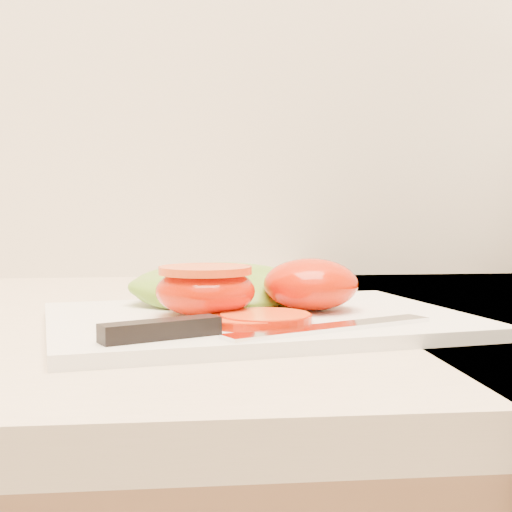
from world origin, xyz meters
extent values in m
cube|color=beige|center=(0.00, 1.68, 0.92)|extent=(3.92, 0.65, 0.03)
cube|color=white|center=(0.07, 1.59, 0.94)|extent=(0.36, 0.29, 0.01)
ellipsoid|color=red|center=(0.12, 1.61, 0.96)|extent=(0.08, 0.08, 0.04)
ellipsoid|color=red|center=(0.03, 1.59, 0.96)|extent=(0.08, 0.08, 0.04)
cylinder|color=#DD4415|center=(0.03, 1.59, 0.98)|extent=(0.07, 0.07, 0.01)
cylinder|color=#F7521B|center=(0.07, 1.55, 0.94)|extent=(0.07, 0.07, 0.01)
cylinder|color=#F7521B|center=(0.06, 1.54, 0.94)|extent=(0.06, 0.06, 0.01)
ellipsoid|color=#629E2A|center=(0.05, 1.65, 0.95)|extent=(0.16, 0.11, 0.03)
cube|color=silver|center=(0.11, 1.52, 0.94)|extent=(0.16, 0.09, 0.00)
cube|color=black|center=(0.00, 1.49, 0.95)|extent=(0.08, 0.05, 0.01)
camera|label=1|loc=(0.01, 1.04, 1.02)|focal=50.00mm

